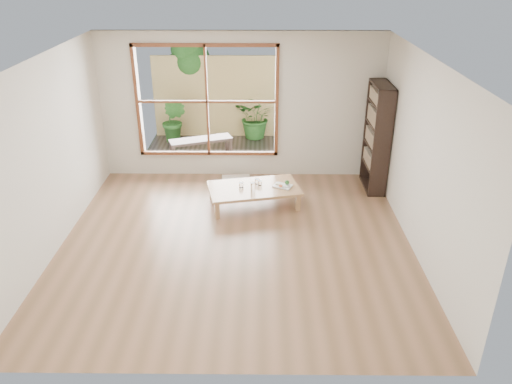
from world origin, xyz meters
TOP-DOWN VIEW (x-y plane):
  - ground at (0.00, 0.00)m, footprint 5.00×5.00m
  - low_table at (0.24, 1.18)m, footprint 1.60×1.11m
  - floor_cushion at (-0.09, 2.00)m, footprint 0.54×0.54m
  - bookshelf at (2.33, 1.90)m, footprint 0.30×0.83m
  - glass_tall at (0.23, 1.06)m, footprint 0.08×0.08m
  - glass_mid at (0.29, 1.31)m, footprint 0.06×0.06m
  - glass_short at (0.34, 1.26)m, footprint 0.07×0.07m
  - glass_small at (0.04, 1.17)m, footprint 0.07×0.07m
  - food_tray at (0.72, 1.23)m, footprint 0.35×0.31m
  - deck at (-0.60, 3.56)m, footprint 2.80×2.00m
  - garden_bench at (-0.85, 3.22)m, footprint 1.29×0.77m
  - bamboo_fence at (-0.60, 4.56)m, footprint 2.80×0.06m
  - shrub_right at (0.26, 4.40)m, footprint 1.09×1.02m
  - shrub_left at (-1.51, 4.09)m, footprint 0.66×0.61m
  - garden_tree at (-1.28, 4.86)m, footprint 1.04×0.85m

SIDE VIEW (x-z plane):
  - ground at x=0.00m, z-range 0.00..0.00m
  - deck at x=-0.60m, z-range -0.03..0.03m
  - floor_cushion at x=-0.09m, z-range 0.00..0.07m
  - low_table at x=0.24m, z-range 0.12..0.44m
  - food_tray at x=0.72m, z-range 0.29..0.39m
  - garden_bench at x=-0.85m, z-range 0.16..0.55m
  - glass_short at x=0.34m, z-range 0.32..0.40m
  - glass_small at x=0.04m, z-range 0.32..0.40m
  - glass_mid at x=0.29m, z-range 0.32..0.41m
  - glass_tall at x=0.23m, z-range 0.32..0.46m
  - shrub_right at x=0.26m, z-range 0.02..1.00m
  - shrub_left at x=-1.51m, z-range 0.02..1.00m
  - bamboo_fence at x=-0.60m, z-range 0.00..1.80m
  - bookshelf at x=2.33m, z-range 0.00..1.85m
  - garden_tree at x=-1.28m, z-range 0.52..2.74m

